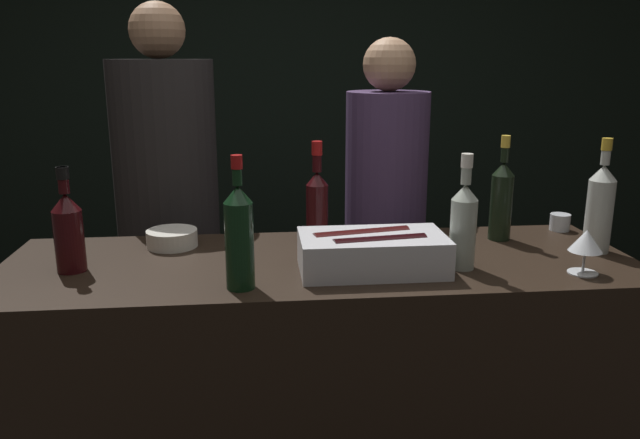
{
  "coord_description": "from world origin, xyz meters",
  "views": [
    {
      "loc": [
        -0.19,
        -1.49,
        1.59
      ],
      "look_at": [
        0.0,
        0.36,
        1.1
      ],
      "focal_mm": 35.0,
      "sensor_mm": 36.0,
      "label": 1
    }
  ],
  "objects_px": {
    "white_wine_bottle": "(463,222)",
    "rose_wine_bottle": "(600,206)",
    "candle_votive": "(560,222)",
    "ice_bin_with_bottles": "(372,251)",
    "red_wine_bottle_black_foil": "(68,229)",
    "wine_glass": "(586,242)",
    "red_wine_bottle_tall": "(317,201)",
    "bowl_white": "(172,238)",
    "person_in_hoodie": "(168,210)",
    "person_blond_tee": "(385,218)",
    "red_wine_bottle_burgundy": "(239,234)",
    "champagne_bottle": "(502,198)"
  },
  "relations": [
    {
      "from": "white_wine_bottle",
      "to": "rose_wine_bottle",
      "type": "distance_m",
      "value": 0.49
    },
    {
      "from": "candle_votive",
      "to": "ice_bin_with_bottles",
      "type": "bearing_deg",
      "value": -154.26
    },
    {
      "from": "candle_votive",
      "to": "white_wine_bottle",
      "type": "height_order",
      "value": "white_wine_bottle"
    },
    {
      "from": "white_wine_bottle",
      "to": "red_wine_bottle_black_foil",
      "type": "relative_size",
      "value": 1.11
    },
    {
      "from": "wine_glass",
      "to": "red_wine_bottle_tall",
      "type": "xyz_separation_m",
      "value": [
        -0.73,
        0.42,
        0.04
      ]
    },
    {
      "from": "wine_glass",
      "to": "bowl_white",
      "type": "bearing_deg",
      "value": 162.18
    },
    {
      "from": "rose_wine_bottle",
      "to": "red_wine_bottle_black_foil",
      "type": "relative_size",
      "value": 1.19
    },
    {
      "from": "ice_bin_with_bottles",
      "to": "person_in_hoodie",
      "type": "height_order",
      "value": "person_in_hoodie"
    },
    {
      "from": "wine_glass",
      "to": "person_blond_tee",
      "type": "height_order",
      "value": "person_blond_tee"
    },
    {
      "from": "wine_glass",
      "to": "red_wine_bottle_black_foil",
      "type": "bearing_deg",
      "value": 173.31
    },
    {
      "from": "wine_glass",
      "to": "red_wine_bottle_burgundy",
      "type": "relative_size",
      "value": 0.36
    },
    {
      "from": "bowl_white",
      "to": "red_wine_bottle_burgundy",
      "type": "bearing_deg",
      "value": -60.21
    },
    {
      "from": "wine_glass",
      "to": "red_wine_bottle_tall",
      "type": "distance_m",
      "value": 0.84
    },
    {
      "from": "red_wine_bottle_tall",
      "to": "white_wine_bottle",
      "type": "bearing_deg",
      "value": -40.59
    },
    {
      "from": "bowl_white",
      "to": "red_wine_bottle_black_foil",
      "type": "height_order",
      "value": "red_wine_bottle_black_foil"
    },
    {
      "from": "ice_bin_with_bottles",
      "to": "bowl_white",
      "type": "bearing_deg",
      "value": 153.83
    },
    {
      "from": "white_wine_bottle",
      "to": "ice_bin_with_bottles",
      "type": "bearing_deg",
      "value": 178.76
    },
    {
      "from": "candle_votive",
      "to": "white_wine_bottle",
      "type": "relative_size",
      "value": 0.21
    },
    {
      "from": "red_wine_bottle_burgundy",
      "to": "person_blond_tee",
      "type": "distance_m",
      "value": 1.09
    },
    {
      "from": "wine_glass",
      "to": "candle_votive",
      "type": "bearing_deg",
      "value": 71.41
    },
    {
      "from": "person_blond_tee",
      "to": "red_wine_bottle_tall",
      "type": "bearing_deg",
      "value": 77.18
    },
    {
      "from": "white_wine_bottle",
      "to": "red_wine_bottle_burgundy",
      "type": "height_order",
      "value": "red_wine_bottle_burgundy"
    },
    {
      "from": "wine_glass",
      "to": "candle_votive",
      "type": "xyz_separation_m",
      "value": [
        0.15,
        0.45,
        -0.06
      ]
    },
    {
      "from": "red_wine_bottle_burgundy",
      "to": "person_blond_tee",
      "type": "xyz_separation_m",
      "value": [
        0.58,
        0.89,
        -0.2
      ]
    },
    {
      "from": "ice_bin_with_bottles",
      "to": "bowl_white",
      "type": "distance_m",
      "value": 0.68
    },
    {
      "from": "rose_wine_bottle",
      "to": "person_blond_tee",
      "type": "relative_size",
      "value": 0.22
    },
    {
      "from": "wine_glass",
      "to": "white_wine_bottle",
      "type": "height_order",
      "value": "white_wine_bottle"
    },
    {
      "from": "red_wine_bottle_tall",
      "to": "white_wine_bottle",
      "type": "xyz_separation_m",
      "value": [
        0.4,
        -0.34,
        0.0
      ]
    },
    {
      "from": "bowl_white",
      "to": "person_in_hoodie",
      "type": "distance_m",
      "value": 0.48
    },
    {
      "from": "red_wine_bottle_black_foil",
      "to": "person_blond_tee",
      "type": "xyz_separation_m",
      "value": [
        1.07,
        0.7,
        -0.18
      ]
    },
    {
      "from": "ice_bin_with_bottles",
      "to": "white_wine_bottle",
      "type": "distance_m",
      "value": 0.28
    },
    {
      "from": "candle_votive",
      "to": "rose_wine_bottle",
      "type": "relative_size",
      "value": 0.19
    },
    {
      "from": "red_wine_bottle_tall",
      "to": "white_wine_bottle",
      "type": "distance_m",
      "value": 0.52
    },
    {
      "from": "candle_votive",
      "to": "white_wine_bottle",
      "type": "xyz_separation_m",
      "value": [
        -0.49,
        -0.37,
        0.11
      ]
    },
    {
      "from": "rose_wine_bottle",
      "to": "candle_votive",
      "type": "bearing_deg",
      "value": 88.7
    },
    {
      "from": "wine_glass",
      "to": "candle_votive",
      "type": "height_order",
      "value": "wine_glass"
    },
    {
      "from": "red_wine_bottle_black_foil",
      "to": "person_blond_tee",
      "type": "distance_m",
      "value": 1.3
    },
    {
      "from": "candle_votive",
      "to": "champagne_bottle",
      "type": "bearing_deg",
      "value": -161.37
    },
    {
      "from": "bowl_white",
      "to": "white_wine_bottle",
      "type": "xyz_separation_m",
      "value": [
        0.88,
        -0.31,
        0.11
      ]
    },
    {
      "from": "white_wine_bottle",
      "to": "red_wine_bottle_black_foil",
      "type": "bearing_deg",
      "value": 175.53
    },
    {
      "from": "wine_glass",
      "to": "red_wine_bottle_black_foil",
      "type": "xyz_separation_m",
      "value": [
        -1.47,
        0.17,
        0.03
      ]
    },
    {
      "from": "ice_bin_with_bottles",
      "to": "candle_votive",
      "type": "xyz_separation_m",
      "value": [
        0.75,
        0.36,
        -0.03
      ]
    },
    {
      "from": "person_blond_tee",
      "to": "ice_bin_with_bottles",
      "type": "bearing_deg",
      "value": 98.8
    },
    {
      "from": "red_wine_bottle_burgundy",
      "to": "red_wine_bottle_black_foil",
      "type": "bearing_deg",
      "value": 158.96
    },
    {
      "from": "white_wine_bottle",
      "to": "red_wine_bottle_black_foil",
      "type": "height_order",
      "value": "white_wine_bottle"
    },
    {
      "from": "ice_bin_with_bottles",
      "to": "rose_wine_bottle",
      "type": "height_order",
      "value": "rose_wine_bottle"
    },
    {
      "from": "rose_wine_bottle",
      "to": "champagne_bottle",
      "type": "relative_size",
      "value": 1.02
    },
    {
      "from": "bowl_white",
      "to": "champagne_bottle",
      "type": "xyz_separation_m",
      "value": [
        1.1,
        -0.02,
        0.11
      ]
    },
    {
      "from": "candle_votive",
      "to": "white_wine_bottle",
      "type": "bearing_deg",
      "value": -142.81
    },
    {
      "from": "ice_bin_with_bottles",
      "to": "wine_glass",
      "type": "distance_m",
      "value": 0.61
    }
  ]
}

